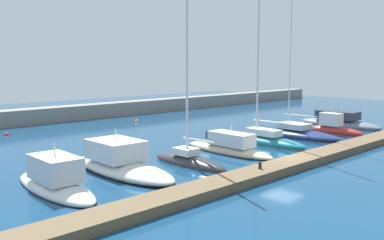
# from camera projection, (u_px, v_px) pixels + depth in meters

# --- Properties ---
(ground_plane) EXTENTS (120.92, 120.92, 0.00)m
(ground_plane) POSITION_uv_depth(u_px,v_px,m) (283.00, 163.00, 31.34)
(ground_plane) COLOR navy
(dock_pier) EXTENTS (44.34, 2.05, 0.53)m
(dock_pier) POSITION_uv_depth(u_px,v_px,m) (298.00, 162.00, 30.44)
(dock_pier) COLOR brown
(dock_pier) RESTS_ON ground_plane
(breakwater_seawall) EXTENTS (108.83, 2.53, 1.83)m
(breakwater_seawall) POSITION_uv_depth(u_px,v_px,m) (63.00, 114.00, 54.30)
(breakwater_seawall) COLOR gray
(breakwater_seawall) RESTS_ON ground_plane
(motorboat_white_second) EXTENTS (2.86, 8.54, 3.07)m
(motorboat_white_second) POSITION_uv_depth(u_px,v_px,m) (55.00, 181.00, 24.42)
(motorboat_white_second) COLOR white
(motorboat_white_second) RESTS_ON ground_plane
(motorboat_ivory_third) EXTENTS (3.55, 10.15, 3.11)m
(motorboat_ivory_third) POSITION_uv_depth(u_px,v_px,m) (121.00, 163.00, 28.54)
(motorboat_ivory_third) COLOR silver
(motorboat_ivory_third) RESTS_ON ground_plane
(sailboat_charcoal_fourth) EXTENTS (2.02, 7.06, 14.76)m
(sailboat_charcoal_fourth) POSITION_uv_depth(u_px,v_px,m) (189.00, 160.00, 30.66)
(sailboat_charcoal_fourth) COLOR #2D2D33
(sailboat_charcoal_fourth) RESTS_ON ground_plane
(motorboat_sand_fifth) EXTENTS (2.52, 9.03, 2.58)m
(motorboat_sand_fifth) POSITION_uv_depth(u_px,v_px,m) (228.00, 147.00, 34.90)
(motorboat_sand_fifth) COLOR beige
(motorboat_sand_fifth) RESTS_ON ground_plane
(sailboat_teal_sixth) EXTENTS (2.65, 9.64, 19.27)m
(sailboat_teal_sixth) POSITION_uv_depth(u_px,v_px,m) (260.00, 138.00, 38.77)
(sailboat_teal_sixth) COLOR #19707F
(sailboat_teal_sixth) RESTS_ON ground_plane
(sailboat_navy_seventh) EXTENTS (3.46, 10.40, 16.80)m
(sailboat_navy_seventh) POSITION_uv_depth(u_px,v_px,m) (291.00, 133.00, 42.47)
(sailboat_navy_seventh) COLOR navy
(sailboat_navy_seventh) RESTS_ON ground_plane
(motorboat_red_eighth) EXTENTS (1.85, 6.19, 2.99)m
(motorboat_red_eighth) POSITION_uv_depth(u_px,v_px,m) (334.00, 128.00, 44.12)
(motorboat_red_eighth) COLOR #B72D28
(motorboat_red_eighth) RESTS_ON ground_plane
(motorboat_slate_ninth) EXTENTS (3.56, 10.01, 3.10)m
(motorboat_slate_ninth) POSITION_uv_depth(u_px,v_px,m) (339.00, 122.00, 49.31)
(motorboat_slate_ninth) COLOR slate
(motorboat_slate_ninth) RESTS_ON ground_plane
(mooring_buoy_red) EXTENTS (0.50, 0.50, 0.50)m
(mooring_buoy_red) POSITION_uv_depth(u_px,v_px,m) (7.00, 135.00, 43.41)
(mooring_buoy_red) COLOR red
(mooring_buoy_red) RESTS_ON ground_plane
(mooring_buoy_orange) EXTENTS (0.57, 0.57, 0.57)m
(mooring_buoy_orange) POSITION_uv_depth(u_px,v_px,m) (137.00, 122.00, 53.39)
(mooring_buoy_orange) COLOR orange
(mooring_buoy_orange) RESTS_ON ground_plane
(dock_bollard) EXTENTS (0.20, 0.20, 0.44)m
(dock_bollard) POSITION_uv_depth(u_px,v_px,m) (260.00, 165.00, 27.27)
(dock_bollard) COLOR black
(dock_bollard) RESTS_ON dock_pier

